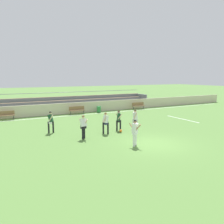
% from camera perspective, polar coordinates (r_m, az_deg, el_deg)
% --- Properties ---
extents(ground_plane, '(160.00, 160.00, 0.00)m').
position_cam_1_polar(ground_plane, '(15.23, 10.49, -7.73)').
color(ground_plane, '#517A38').
extents(field_line_sideline, '(44.00, 0.12, 0.01)m').
position_cam_1_polar(field_line_sideline, '(26.18, -7.11, -0.63)').
color(field_line_sideline, white).
rests_on(field_line_sideline, ground).
extents(field_line_penalty_mark, '(0.12, 4.40, 0.01)m').
position_cam_1_polar(field_line_penalty_mark, '(24.40, 16.98, -1.66)').
color(field_line_penalty_mark, white).
rests_on(field_line_penalty_mark, ground).
extents(sideline_wall, '(48.00, 0.16, 1.27)m').
position_cam_1_polar(sideline_wall, '(27.28, -8.10, 1.07)').
color(sideline_wall, beige).
rests_on(sideline_wall, ground).
extents(bleacher_stand, '(22.55, 2.71, 2.26)m').
position_cam_1_polar(bleacher_stand, '(29.26, -10.94, 2.16)').
color(bleacher_stand, '#897051').
rests_on(bleacher_stand, ground).
extents(bench_near_bin, '(1.80, 0.40, 0.90)m').
position_cam_1_polar(bench_near_bin, '(30.21, 6.54, 1.70)').
color(bench_near_bin, olive).
rests_on(bench_near_bin, ground).
extents(bench_centre_sideline, '(1.80, 0.40, 0.90)m').
position_cam_1_polar(bench_centre_sideline, '(26.41, -8.68, 0.61)').
color(bench_centre_sideline, olive).
rests_on(bench_centre_sideline, ground).
extents(bench_far_left, '(1.80, 0.40, 0.90)m').
position_cam_1_polar(bench_far_left, '(25.00, -25.04, -0.61)').
color(bench_far_left, olive).
rests_on(bench_far_left, ground).
extents(trash_bin, '(0.48, 0.48, 0.76)m').
position_cam_1_polar(trash_bin, '(27.46, -3.27, 0.66)').
color(trash_bin, '#2D7F3D').
rests_on(trash_bin, ground).
extents(player_white_pressing_high, '(0.66, 0.46, 1.63)m').
position_cam_1_polar(player_white_pressing_high, '(17.29, -1.60, -2.27)').
color(player_white_pressing_high, black).
rests_on(player_white_pressing_high, ground).
extents(player_dark_overlapping, '(0.43, 0.62, 1.62)m').
position_cam_1_polar(player_dark_overlapping, '(18.27, 1.67, -1.69)').
color(player_dark_overlapping, black).
rests_on(player_dark_overlapping, ground).
extents(player_white_challenging, '(0.47, 0.49, 1.62)m').
position_cam_1_polar(player_white_challenging, '(18.97, 5.75, -1.34)').
color(player_white_challenging, white).
rests_on(player_white_challenging, ground).
extents(player_dark_wide_left, '(0.49, 0.64, 1.67)m').
position_cam_1_polar(player_dark_wide_left, '(18.12, -14.97, -1.97)').
color(player_dark_wide_left, black).
rests_on(player_dark_wide_left, ground).
extents(player_white_trailing_run, '(0.46, 0.58, 1.66)m').
position_cam_1_polar(player_white_trailing_run, '(16.00, -7.12, -3.19)').
color(player_white_trailing_run, black).
rests_on(player_white_trailing_run, ground).
extents(player_white_on_ball, '(0.48, 0.73, 1.67)m').
position_cam_1_polar(player_white_on_ball, '(14.34, 5.71, -4.55)').
color(player_white_on_ball, white).
rests_on(player_white_on_ball, ground).
extents(soccer_ball, '(0.22, 0.22, 0.22)m').
position_cam_1_polar(soccer_ball, '(17.90, 2.16, -4.70)').
color(soccer_ball, orange).
rests_on(soccer_ball, ground).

